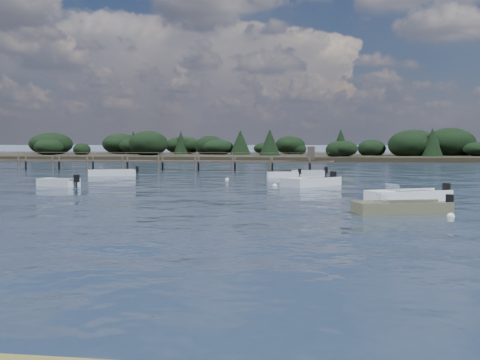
% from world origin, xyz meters
% --- Properties ---
extents(ground, '(400.00, 400.00, 0.00)m').
position_xyz_m(ground, '(0.00, 60.00, 0.00)').
color(ground, '#152133').
rests_on(ground, ground).
extents(dinghy_extra_a, '(4.26, 4.64, 1.23)m').
position_xyz_m(dinghy_extra_a, '(4.89, 24.03, 0.17)').
color(dinghy_extra_a, '#B9BEC1').
rests_on(dinghy_extra_a, ground).
extents(dinghy_mid_white_b, '(4.67, 3.57, 1.19)m').
position_xyz_m(dinghy_mid_white_b, '(10.33, 13.71, 0.15)').
color(dinghy_mid_white_b, silver).
rests_on(dinghy_mid_white_b, ground).
extents(tender_far_white, '(3.04, 1.74, 1.02)m').
position_xyz_m(tender_far_white, '(2.03, 34.18, 0.14)').
color(tender_far_white, silver).
rests_on(tender_far_white, ground).
extents(dinghy_extra_b, '(4.67, 3.23, 1.18)m').
position_xyz_m(dinghy_extra_b, '(-14.17, 35.08, 0.15)').
color(dinghy_extra_b, '#B9BEC1').
rests_on(dinghy_extra_b, ground).
extents(tender_far_grey_b, '(3.34, 1.72, 1.12)m').
position_xyz_m(tender_far_grey_b, '(4.15, 36.68, 0.16)').
color(tender_far_grey_b, '#B9BEC1').
rests_on(tender_far_grey_b, ground).
extents(dinghy_mid_white_a, '(4.48, 2.71, 1.03)m').
position_xyz_m(dinghy_mid_white_a, '(9.36, 8.03, 0.13)').
color(dinghy_mid_white_a, '#676544').
rests_on(dinghy_mid_white_a, ground).
extents(tender_far_grey, '(3.44, 2.14, 1.09)m').
position_xyz_m(tender_far_grey, '(-12.84, 21.22, 0.15)').
color(tender_far_grey, '#B9BEC1').
rests_on(tender_far_grey, ground).
extents(buoy_b, '(0.32, 0.32, 0.32)m').
position_xyz_m(buoy_b, '(11.24, 6.92, 0.00)').
color(buoy_b, silver).
rests_on(buoy_b, ground).
extents(buoy_e, '(0.32, 0.32, 0.32)m').
position_xyz_m(buoy_e, '(-2.35, 30.59, 0.00)').
color(buoy_e, silver).
rests_on(buoy_e, ground).
extents(buoy_extra_a, '(0.32, 0.32, 0.32)m').
position_xyz_m(buoy_extra_a, '(2.30, 23.94, 0.00)').
color(buoy_extra_a, silver).
rests_on(buoy_extra_a, ground).
extents(jetty, '(64.50, 3.20, 3.40)m').
position_xyz_m(jetty, '(-21.74, 47.99, 0.98)').
color(jetty, '#463C34').
rests_on(jetty, ground).
extents(far_headland, '(190.00, 40.00, 5.80)m').
position_xyz_m(far_headland, '(25.00, 100.00, 1.96)').
color(far_headland, black).
rests_on(far_headland, ground).
extents(distant_haze, '(280.00, 20.00, 2.40)m').
position_xyz_m(distant_haze, '(-90.00, 230.00, 0.00)').
color(distant_haze, '#8B99AC').
rests_on(distant_haze, ground).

